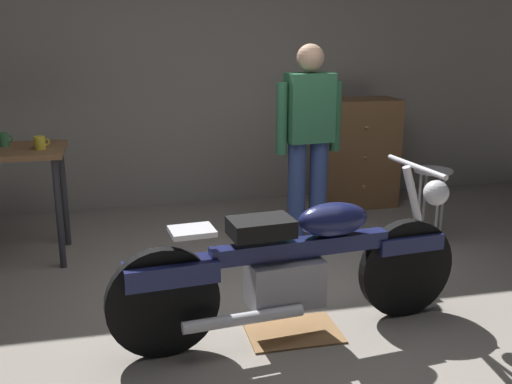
{
  "coord_description": "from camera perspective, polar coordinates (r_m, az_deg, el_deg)",
  "views": [
    {
      "loc": [
        -0.93,
        -3.37,
        1.8
      ],
      "look_at": [
        0.01,
        0.7,
        0.65
      ],
      "focal_mm": 42.23,
      "sensor_mm": 36.0,
      "label": 1
    }
  ],
  "objects": [
    {
      "name": "back_wall",
      "position": [
        6.24,
        -4.51,
        13.06
      ],
      "size": [
        8.0,
        0.12,
        3.1
      ],
      "primitive_type": "cube",
      "color": "gray",
      "rests_on": "ground_plane"
    },
    {
      "name": "ground_plane",
      "position": [
        3.93,
        2.23,
        -11.87
      ],
      "size": [
        12.0,
        12.0,
        0.0
      ],
      "primitive_type": "plane",
      "color": "gray"
    },
    {
      "name": "shop_stool",
      "position": [
        5.31,
        16.35,
        0.57
      ],
      "size": [
        0.32,
        0.32,
        0.64
      ],
      "color": "#B2B2B7",
      "rests_on": "ground_plane"
    },
    {
      "name": "mug_green_speckled",
      "position": [
        5.07,
        -22.8,
        4.59
      ],
      "size": [
        0.11,
        0.08,
        0.11
      ],
      "color": "#3D7F4C",
      "rests_on": "workbench"
    },
    {
      "name": "person_standing",
      "position": [
        5.01,
        5.0,
        5.29
      ],
      "size": [
        0.57,
        0.26,
        1.67
      ],
      "rotation": [
        0.0,
        0.0,
        3.25
      ],
      "color": "#384E8E",
      "rests_on": "ground_plane"
    },
    {
      "name": "motorcycle",
      "position": [
        3.58,
        3.8,
        -6.81
      ],
      "size": [
        2.19,
        0.62,
        1.0
      ],
      "rotation": [
        0.0,
        0.0,
        0.1
      ],
      "color": "black",
      "rests_on": "ground_plane"
    },
    {
      "name": "drip_tray",
      "position": [
        3.76,
        3.52,
        -13.07
      ],
      "size": [
        0.56,
        0.4,
        0.01
      ],
      "primitive_type": "cube",
      "color": "olive",
      "rests_on": "ground_plane"
    },
    {
      "name": "mug_yellow_tall",
      "position": [
        4.86,
        -19.79,
        4.41
      ],
      "size": [
        0.12,
        0.08,
        0.1
      ],
      "color": "yellow",
      "rests_on": "workbench"
    },
    {
      "name": "wooden_dresser",
      "position": [
        6.26,
        9.48,
        3.68
      ],
      "size": [
        0.8,
        0.47,
        1.1
      ],
      "color": "brown",
      "rests_on": "ground_plane"
    }
  ]
}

